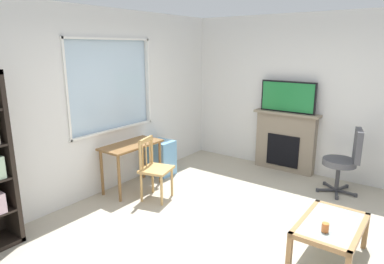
# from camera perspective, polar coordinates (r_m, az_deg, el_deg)

# --- Properties ---
(ground) EXTENTS (6.14, 5.52, 0.02)m
(ground) POSITION_cam_1_polar(r_m,az_deg,el_deg) (4.17, 6.46, -17.09)
(ground) COLOR #B2A893
(wall_back_with_window) EXTENTS (5.14, 0.15, 2.70)m
(wall_back_with_window) POSITION_cam_1_polar(r_m,az_deg,el_deg) (5.12, -15.81, 4.28)
(wall_back_with_window) COLOR silver
(wall_back_with_window) RESTS_ON ground
(wall_right) EXTENTS (0.12, 4.72, 2.70)m
(wall_right) POSITION_cam_1_polar(r_m,az_deg,el_deg) (6.06, 19.46, 5.79)
(wall_right) COLOR silver
(wall_right) RESTS_ON ground
(desk_under_window) EXTENTS (0.96, 0.48, 0.72)m
(desk_under_window) POSITION_cam_1_polar(r_m,az_deg,el_deg) (5.22, -10.20, -3.23)
(desk_under_window) COLOR brown
(desk_under_window) RESTS_ON ground
(wooden_chair) EXTENTS (0.51, 0.49, 0.90)m
(wooden_chair) POSITION_cam_1_polar(r_m,az_deg,el_deg) (4.88, -6.41, -6.10)
(wooden_chair) COLOR tan
(wooden_chair) RESTS_ON ground
(plastic_drawer_unit) EXTENTS (0.35, 0.40, 0.60)m
(plastic_drawer_unit) POSITION_cam_1_polar(r_m,az_deg,el_deg) (5.85, -5.19, -4.33)
(plastic_drawer_unit) COLOR #72ADDB
(plastic_drawer_unit) RESTS_ON ground
(fireplace) EXTENTS (0.26, 1.14, 1.06)m
(fireplace) POSITION_cam_1_polar(r_m,az_deg,el_deg) (6.18, 15.48, -1.51)
(fireplace) COLOR gray
(fireplace) RESTS_ON ground
(tv) EXTENTS (0.06, 0.95, 0.53)m
(tv) POSITION_cam_1_polar(r_m,az_deg,el_deg) (6.00, 15.92, 5.75)
(tv) COLOR black
(tv) RESTS_ON fireplace
(office_chair) EXTENTS (0.58, 0.56, 1.00)m
(office_chair) POSITION_cam_1_polar(r_m,az_deg,el_deg) (5.49, 24.62, -4.03)
(office_chair) COLOR #4C4C51
(office_chair) RESTS_ON ground
(coffee_table) EXTENTS (0.91, 0.58, 0.41)m
(coffee_table) POSITION_cam_1_polar(r_m,az_deg,el_deg) (3.86, 22.44, -14.81)
(coffee_table) COLOR #8C9E99
(coffee_table) RESTS_ON ground
(sippy_cup) EXTENTS (0.07, 0.07, 0.09)m
(sippy_cup) POSITION_cam_1_polar(r_m,az_deg,el_deg) (3.62, 21.62, -14.78)
(sippy_cup) COLOR orange
(sippy_cup) RESTS_ON coffee_table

